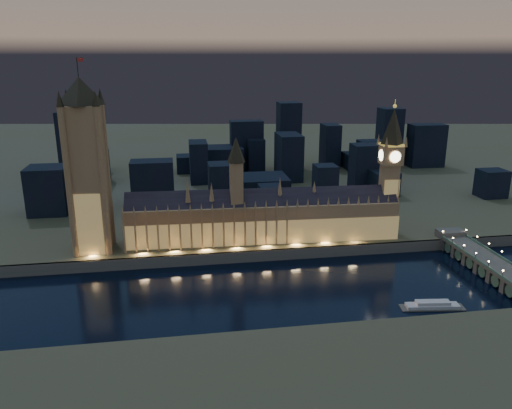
{
  "coord_description": "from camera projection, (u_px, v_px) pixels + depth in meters",
  "views": [
    {
      "loc": [
        -48.97,
        -283.4,
        141.17
      ],
      "look_at": [
        5.0,
        55.0,
        38.0
      ],
      "focal_mm": 35.0,
      "sensor_mm": 36.0,
      "label": 1
    }
  ],
  "objects": [
    {
      "name": "victoria_tower",
      "position": [
        87.0,
        159.0,
        336.85
      ],
      "size": [
        31.68,
        31.68,
        131.57
      ],
      "color": "#976C45",
      "rests_on": "north_bank"
    },
    {
      "name": "embankment_wall",
      "position": [
        252.0,
        256.0,
        353.68
      ],
      "size": [
        2000.0,
        2.5,
        8.0
      ],
      "primitive_type": "cube",
      "color": "#434F4A",
      "rests_on": "ground"
    },
    {
      "name": "river_boat",
      "position": [
        432.0,
        306.0,
        289.2
      ],
      "size": [
        37.84,
        13.27,
        4.5
      ],
      "color": "#434F4A",
      "rests_on": "ground"
    },
    {
      "name": "north_bank",
      "position": [
        208.0,
        143.0,
        806.62
      ],
      "size": [
        2000.0,
        960.0,
        8.0
      ],
      "primitive_type": "cube",
      "color": "brown",
      "rests_on": "ground"
    },
    {
      "name": "elizabeth_tower",
      "position": [
        391.0,
        161.0,
        372.17
      ],
      "size": [
        18.0,
        18.0,
        102.43
      ],
      "color": "#976C45",
      "rests_on": "north_bank"
    },
    {
      "name": "city_backdrop",
      "position": [
        257.0,
        159.0,
        547.23
      ],
      "size": [
        454.73,
        215.63,
        79.4
      ],
      "color": "black",
      "rests_on": "north_bank"
    },
    {
      "name": "westminster_bridge",
      "position": [
        488.0,
        265.0,
        334.19
      ],
      "size": [
        19.8,
        113.0,
        15.9
      ],
      "color": "#434F4A",
      "rests_on": "ground"
    },
    {
      "name": "ground_plane",
      "position": [
        262.0,
        287.0,
        316.06
      ],
      "size": [
        2000.0,
        2000.0,
        0.0
      ],
      "primitive_type": "plane",
      "color": "black",
      "rests_on": "ground"
    },
    {
      "name": "palace_of_westminster",
      "position": [
        262.0,
        217.0,
        368.49
      ],
      "size": [
        202.0,
        28.49,
        78.0
      ],
      "color": "#976C45",
      "rests_on": "north_bank"
    }
  ]
}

